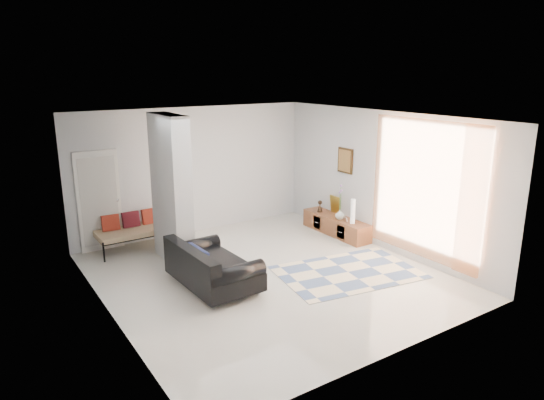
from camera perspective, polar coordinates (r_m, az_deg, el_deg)
floor at (r=8.79m, az=-0.58°, el=-8.82°), size 6.00×6.00×0.00m
ceiling at (r=8.08m, az=-0.63°, el=9.66°), size 6.00×6.00×0.00m
wall_back at (r=10.91m, az=-9.18°, el=3.42°), size 6.00×0.00×6.00m
wall_front at (r=6.15m, az=14.82°, el=-6.01°), size 6.00×0.00×6.00m
wall_left at (r=7.28m, az=-19.14°, el=-3.05°), size 0.00×6.00×6.00m
wall_right at (r=10.04m, az=12.72°, el=2.25°), size 0.00×6.00×6.00m
partition_column at (r=9.23m, az=-11.79°, el=1.20°), size 0.35×1.20×2.80m
hallway_door at (r=10.30m, az=-19.68°, el=-0.13°), size 0.85×0.06×2.04m
curtain at (r=9.24m, az=17.49°, el=1.14°), size 0.00×2.55×2.55m
wall_art at (r=10.72m, az=8.62°, el=4.61°), size 0.04×0.45×0.55m
media_console at (r=10.94m, az=7.54°, el=-2.95°), size 0.45×1.84×0.80m
loveseat at (r=8.28m, az=-7.32°, el=-7.90°), size 1.09×1.79×0.76m
daybed at (r=10.32m, az=-15.32°, el=-3.24°), size 1.80×0.78×0.77m
area_rug at (r=9.00m, az=8.93°, el=-8.38°), size 2.73×2.04×0.01m
cylinder_lamp at (r=10.41m, az=9.49°, el=-1.32°), size 0.10×0.10×0.53m
bronze_figurine at (r=11.20m, az=5.66°, el=-0.72°), size 0.14×0.14×0.26m
vase at (r=10.70m, az=7.98°, el=-1.69°), size 0.21×0.21×0.21m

